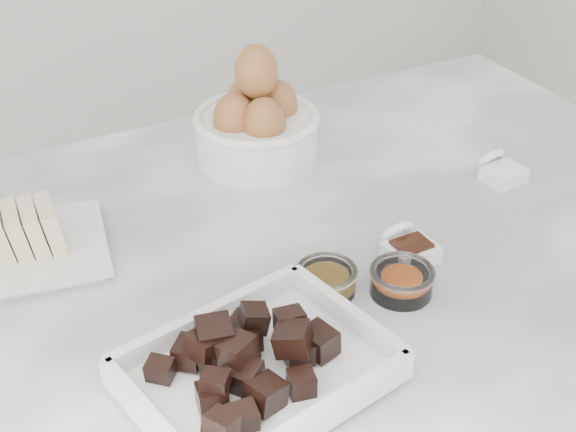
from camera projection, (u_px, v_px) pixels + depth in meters
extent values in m
cube|color=silver|center=(285.00, 276.00, 0.93)|extent=(1.20, 0.80, 0.04)
cube|color=white|center=(259.00, 377.00, 0.75)|extent=(0.25, 0.21, 0.01)
cube|color=white|center=(35.00, 252.00, 0.92)|extent=(0.17, 0.17, 0.01)
cube|color=white|center=(34.00, 247.00, 0.92)|extent=(0.19, 0.19, 0.00)
cylinder|color=white|center=(274.00, 158.00, 1.07)|extent=(0.08, 0.08, 0.05)
cylinder|color=white|center=(274.00, 146.00, 1.06)|extent=(0.07, 0.07, 0.01)
cylinder|color=white|center=(257.00, 138.00, 1.10)|extent=(0.17, 0.17, 0.07)
torus|color=white|center=(256.00, 118.00, 1.08)|extent=(0.17, 0.17, 0.01)
ellipsoid|color=#9F6233|center=(277.00, 106.00, 1.10)|extent=(0.06, 0.06, 0.07)
ellipsoid|color=#9F6233|center=(234.00, 120.00, 1.06)|extent=(0.06, 0.06, 0.07)
ellipsoid|color=#9F6233|center=(248.00, 103.00, 1.11)|extent=(0.06, 0.06, 0.07)
ellipsoid|color=#9F6233|center=(263.00, 124.00, 1.05)|extent=(0.06, 0.06, 0.07)
ellipsoid|color=#9F6233|center=(256.00, 72.00, 1.05)|extent=(0.06, 0.06, 0.07)
cylinder|color=white|center=(326.00, 280.00, 0.87)|extent=(0.06, 0.06, 0.03)
torus|color=white|center=(327.00, 271.00, 0.86)|extent=(0.07, 0.07, 0.01)
cylinder|color=orange|center=(326.00, 284.00, 0.87)|extent=(0.05, 0.05, 0.01)
cylinder|color=white|center=(401.00, 282.00, 0.86)|extent=(0.07, 0.07, 0.03)
torus|color=white|center=(402.00, 272.00, 0.86)|extent=(0.07, 0.07, 0.01)
ellipsoid|color=#EB4A07|center=(402.00, 281.00, 0.86)|extent=(0.05, 0.05, 0.02)
cube|color=white|center=(411.00, 253.00, 0.91)|extent=(0.06, 0.05, 0.02)
cube|color=black|center=(412.00, 244.00, 0.91)|extent=(0.04, 0.03, 0.00)
torus|color=white|center=(397.00, 232.00, 0.93)|extent=(0.04, 0.03, 0.04)
cube|color=white|center=(504.00, 175.00, 1.06)|extent=(0.06, 0.05, 0.02)
cube|color=white|center=(505.00, 167.00, 1.06)|extent=(0.04, 0.03, 0.00)
torus|color=white|center=(491.00, 159.00, 1.08)|extent=(0.04, 0.03, 0.04)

